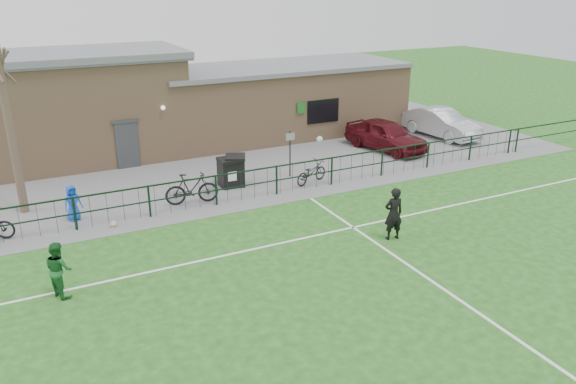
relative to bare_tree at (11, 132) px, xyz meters
name	(u,v)px	position (x,y,z in m)	size (l,w,h in m)	color
ground	(371,296)	(8.00, -10.50, -3.00)	(90.00, 90.00, 0.00)	#1D5418
paving_strip	(207,160)	(8.00, 3.00, -2.99)	(34.00, 13.00, 0.02)	slate
pitch_line_touch	(256,200)	(8.00, -2.70, -3.00)	(28.00, 0.10, 0.01)	white
pitch_line_mid	(302,239)	(8.00, -6.50, -3.00)	(28.00, 0.10, 0.01)	white
pitch_line_perp	(430,280)	(10.00, -10.50, -3.00)	(0.10, 16.00, 0.01)	white
perimeter_fence	(253,184)	(8.00, -2.50, -2.40)	(28.00, 0.10, 1.20)	black
bare_tree	(11,132)	(0.00, 0.00, 0.00)	(0.30, 0.30, 6.00)	#4D392E
wheelie_bin_left	(229,173)	(7.65, -0.79, -2.43)	(0.72, 0.82, 1.09)	black
wheelie_bin_right	(236,171)	(7.97, -0.75, -2.40)	(0.76, 0.87, 1.16)	black
sign_post	(290,154)	(10.44, -0.81, -1.98)	(0.06, 0.06, 2.00)	black
car_maroon	(386,135)	(16.47, 0.67, -2.23)	(1.78, 4.42, 1.51)	#4C0D14
car_silver	(441,123)	(20.60, 1.39, -2.23)	(1.58, 4.52, 1.49)	#A5A7AD
bicycle_d	(192,188)	(5.73, -1.96, -2.38)	(0.56, 2.00, 1.20)	black
bicycle_e	(311,172)	(10.85, -1.95, -2.53)	(0.60, 1.73, 0.91)	black
spectator_child	(73,203)	(1.54, -1.60, -2.33)	(0.63, 0.41, 1.29)	blue
goalkeeper_kick	(392,212)	(10.64, -7.74, -2.08)	(1.23, 3.91, 2.70)	black
outfield_player	(59,269)	(0.60, -6.69, -2.22)	(0.75, 0.59, 1.55)	#1A5C26
ball_ground	(113,224)	(2.65, -2.79, -2.89)	(0.23, 0.23, 0.23)	silver
clubhouse	(168,103)	(7.12, 6.00, -0.78)	(24.25, 5.40, 4.96)	tan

